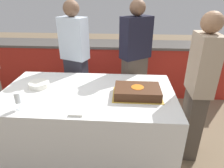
% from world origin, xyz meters
% --- Properties ---
extents(ground_plane, '(14.00, 14.00, 0.00)m').
position_xyz_m(ground_plane, '(0.00, 0.00, 0.00)').
color(ground_plane, '#7A664C').
extents(back_counter, '(4.40, 0.58, 0.92)m').
position_xyz_m(back_counter, '(0.00, 1.59, 0.46)').
color(back_counter, '#A82319').
rests_on(back_counter, ground_plane).
extents(dining_table, '(1.87, 1.04, 0.78)m').
position_xyz_m(dining_table, '(0.00, 0.00, 0.39)').
color(dining_table, white).
rests_on(dining_table, ground_plane).
extents(cake, '(0.51, 0.35, 0.10)m').
position_xyz_m(cake, '(0.53, -0.05, 0.83)').
color(cake, gold).
rests_on(cake, dining_table).
extents(plate_stack, '(0.22, 0.22, 0.06)m').
position_xyz_m(plate_stack, '(-0.56, 0.08, 0.81)').
color(plate_stack, white).
rests_on(plate_stack, dining_table).
extents(wine_glass, '(0.06, 0.06, 0.17)m').
position_xyz_m(wine_glass, '(-0.56, -0.38, 0.89)').
color(wine_glass, white).
rests_on(wine_glass, dining_table).
extents(side_plate_near_cake, '(0.19, 0.19, 0.00)m').
position_xyz_m(side_plate_near_cake, '(0.47, 0.28, 0.78)').
color(side_plate_near_cake, white).
rests_on(side_plate_near_cake, dining_table).
extents(utensil_pile, '(0.13, 0.10, 0.02)m').
position_xyz_m(utensil_pile, '(-0.02, -0.43, 0.79)').
color(utensil_pile, white).
rests_on(utensil_pile, dining_table).
extents(person_cutting_cake, '(0.44, 0.40, 1.68)m').
position_xyz_m(person_cutting_cake, '(0.53, 0.74, 0.87)').
color(person_cutting_cake, '#4C4238').
rests_on(person_cutting_cake, ground_plane).
extents(person_seated_right, '(0.20, 0.34, 1.61)m').
position_xyz_m(person_seated_right, '(1.16, 0.00, 0.84)').
color(person_seated_right, '#4C4238').
rests_on(person_seated_right, ground_plane).
extents(person_standing_back, '(0.41, 0.32, 1.67)m').
position_xyz_m(person_standing_back, '(-0.30, 0.74, 0.87)').
color(person_standing_back, '#282833').
rests_on(person_standing_back, ground_plane).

